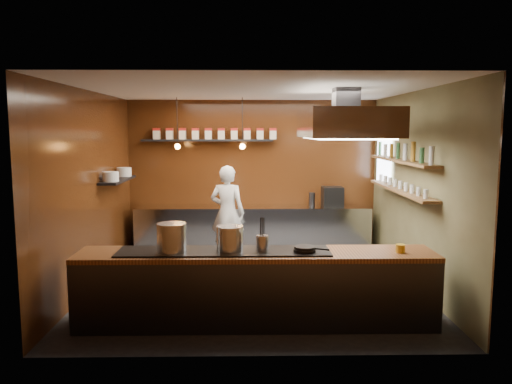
{
  "coord_description": "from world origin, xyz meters",
  "views": [
    {
      "loc": [
        -0.11,
        -7.58,
        2.41
      ],
      "look_at": [
        0.03,
        0.4,
        1.41
      ],
      "focal_mm": 35.0,
      "sensor_mm": 36.0,
      "label": 1
    }
  ],
  "objects_px": {
    "extractor_hood": "(346,123)",
    "stockpot_large": "(172,238)",
    "espresso_machine": "(332,197)",
    "chef": "(227,213)",
    "stockpot_small": "(230,238)"
  },
  "relations": [
    {
      "from": "extractor_hood",
      "to": "stockpot_large",
      "type": "height_order",
      "value": "extractor_hood"
    },
    {
      "from": "espresso_machine",
      "to": "stockpot_large",
      "type": "bearing_deg",
      "value": -125.28
    },
    {
      "from": "extractor_hood",
      "to": "espresso_machine",
      "type": "bearing_deg",
      "value": 83.98
    },
    {
      "from": "stockpot_large",
      "to": "chef",
      "type": "bearing_deg",
      "value": 80.28
    },
    {
      "from": "extractor_hood",
      "to": "chef",
      "type": "height_order",
      "value": "extractor_hood"
    },
    {
      "from": "stockpot_small",
      "to": "stockpot_large",
      "type": "bearing_deg",
      "value": -177.0
    },
    {
      "from": "extractor_hood",
      "to": "chef",
      "type": "bearing_deg",
      "value": 132.78
    },
    {
      "from": "extractor_hood",
      "to": "stockpot_small",
      "type": "height_order",
      "value": "extractor_hood"
    },
    {
      "from": "stockpot_small",
      "to": "chef",
      "type": "distance_m",
      "value": 3.15
    },
    {
      "from": "extractor_hood",
      "to": "stockpot_large",
      "type": "bearing_deg",
      "value": -151.64
    },
    {
      "from": "stockpot_large",
      "to": "stockpot_small",
      "type": "relative_size",
      "value": 1.1
    },
    {
      "from": "chef",
      "to": "espresso_machine",
      "type": "bearing_deg",
      "value": -149.34
    },
    {
      "from": "espresso_machine",
      "to": "chef",
      "type": "distance_m",
      "value": 2.14
    },
    {
      "from": "stockpot_large",
      "to": "stockpot_small",
      "type": "bearing_deg",
      "value": 3.0
    },
    {
      "from": "chef",
      "to": "stockpot_large",
      "type": "bearing_deg",
      "value": 94.98
    }
  ]
}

